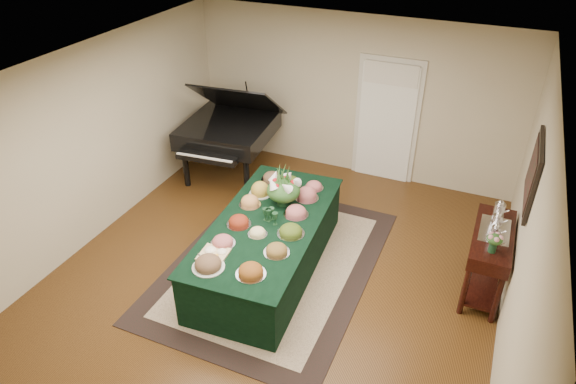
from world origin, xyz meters
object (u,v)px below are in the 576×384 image
at_px(buffet_table, 268,245).
at_px(floral_centerpiece, 283,187).
at_px(grand_piano, 229,129).
at_px(mahogany_sideboard, 491,247).

distance_m(buffet_table, floral_centerpiece, 0.79).
relative_size(floral_centerpiece, grand_piano, 0.26).
distance_m(grand_piano, mahogany_sideboard, 4.52).
bearing_deg(floral_centerpiece, grand_piano, 137.53).
distance_m(floral_centerpiece, mahogany_sideboard, 2.65).
bearing_deg(mahogany_sideboard, grand_piano, 162.87).
xyz_separation_m(floral_centerpiece, mahogany_sideboard, (2.62, 0.22, -0.33)).
bearing_deg(mahogany_sideboard, floral_centerpiece, -175.24).
distance_m(buffet_table, grand_piano, 2.66).
bearing_deg(floral_centerpiece, buffet_table, -92.46).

